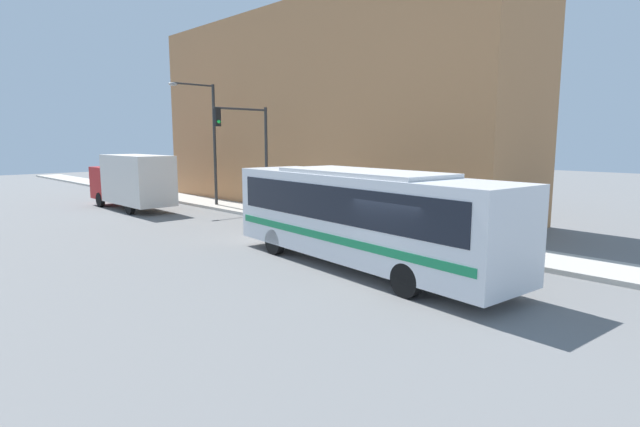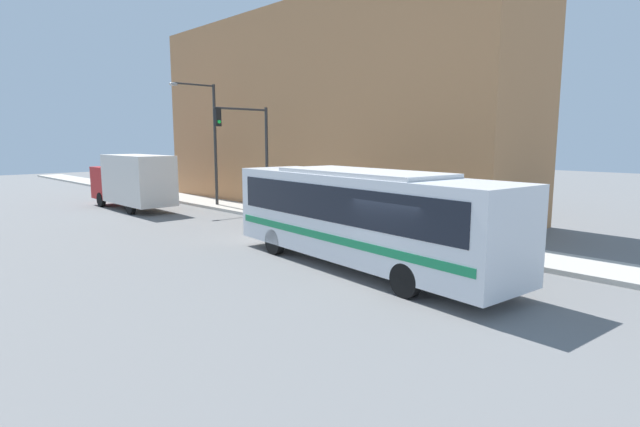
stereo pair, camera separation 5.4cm
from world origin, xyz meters
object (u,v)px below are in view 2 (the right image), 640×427
object	(u,v)px
city_bus	(361,212)
pedestrian_near_corner	(264,196)
fire_hydrant	(365,223)
traffic_light_pole	(250,142)
parking_meter	(309,205)
street_lamp	(209,133)
delivery_truck	(133,180)

from	to	relation	value
city_bus	pedestrian_near_corner	bearing A→B (deg)	72.39
fire_hydrant	city_bus	bearing A→B (deg)	-139.83
traffic_light_pole	fire_hydrant	bearing A→B (deg)	-82.67
parking_meter	street_lamp	bearing A→B (deg)	91.03
fire_hydrant	delivery_truck	bearing A→B (deg)	104.91
city_bus	fire_hydrant	xyz separation A→B (m)	(4.41, 3.72, -1.30)
city_bus	parking_meter	xyz separation A→B (m)	(4.41, 7.39, -0.86)
delivery_truck	fire_hydrant	xyz separation A→B (m)	(3.99, -14.98, -1.23)
fire_hydrant	traffic_light_pole	world-z (taller)	traffic_light_pole
delivery_truck	traffic_light_pole	world-z (taller)	traffic_light_pole
city_bus	street_lamp	bearing A→B (deg)	81.07
city_bus	traffic_light_pole	size ratio (longest dim) A/B	1.96
fire_hydrant	street_lamp	distance (m)	13.11
parking_meter	traffic_light_pole	bearing A→B (deg)	104.72
street_lamp	fire_hydrant	bearing A→B (deg)	-89.27
delivery_truck	pedestrian_near_corner	distance (m)	8.19
parking_meter	fire_hydrant	bearing A→B (deg)	-90.00
delivery_truck	street_lamp	bearing A→B (deg)	-33.16
city_bus	parking_meter	world-z (taller)	city_bus
parking_meter	street_lamp	xyz separation A→B (m)	(-0.16, 8.81, 3.57)
parking_meter	pedestrian_near_corner	distance (m)	4.82
fire_hydrant	parking_meter	distance (m)	3.70
street_lamp	pedestrian_near_corner	xyz separation A→B (m)	(1.00, -4.06, -3.58)
traffic_light_pole	street_lamp	distance (m)	5.36
delivery_truck	pedestrian_near_corner	xyz separation A→B (m)	(4.83, -6.56, -0.80)
parking_meter	delivery_truck	bearing A→B (deg)	109.42
street_lamp	pedestrian_near_corner	bearing A→B (deg)	-76.16
fire_hydrant	pedestrian_near_corner	world-z (taller)	pedestrian_near_corner
city_bus	parking_meter	size ratio (longest dim) A/B	9.41
delivery_truck	traffic_light_pole	distance (m)	8.67
delivery_truck	pedestrian_near_corner	size ratio (longest dim) A/B	4.79
city_bus	pedestrian_near_corner	size ratio (longest dim) A/B	7.10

